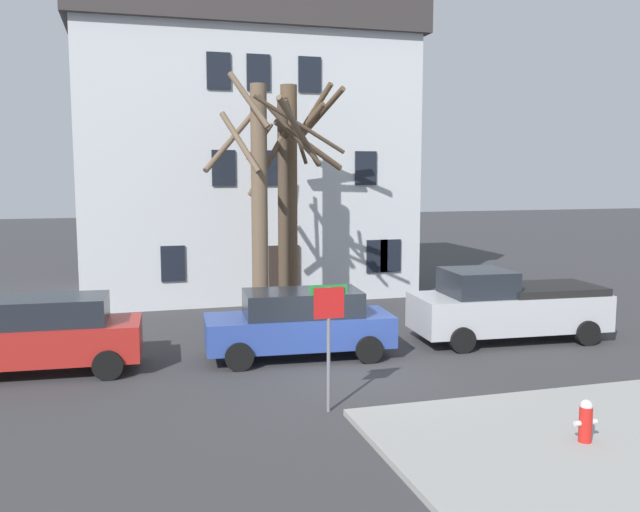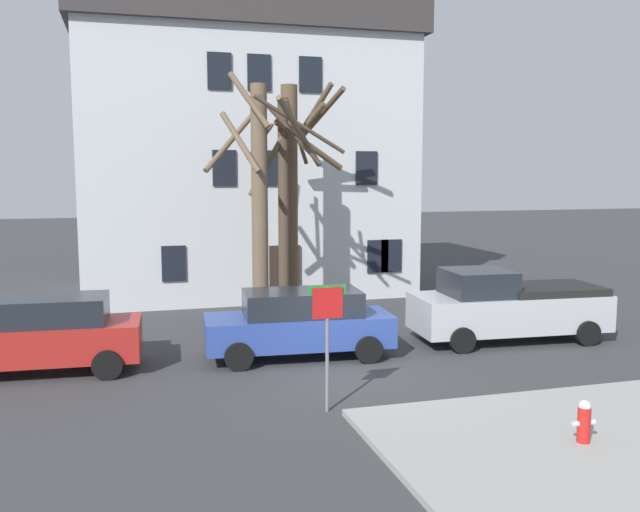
% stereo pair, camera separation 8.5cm
% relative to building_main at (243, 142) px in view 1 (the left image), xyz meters
% --- Properties ---
extents(ground_plane, '(120.00, 120.00, 0.00)m').
position_rel_building_main_xyz_m(ground_plane, '(0.42, -12.13, -5.81)').
color(ground_plane, '#38383A').
extents(building_main, '(12.56, 7.32, 11.44)m').
position_rel_building_main_xyz_m(building_main, '(0.00, 0.00, 0.00)').
color(building_main, silver).
rests_on(building_main, ground_plane).
extents(tree_bare_near, '(3.57, 3.57, 7.46)m').
position_rel_building_main_xyz_m(tree_bare_near, '(-0.73, -7.06, -1.86)').
color(tree_bare_near, brown).
rests_on(tree_bare_near, ground_plane).
extents(tree_bare_mid, '(2.74, 2.72, 6.82)m').
position_rel_building_main_xyz_m(tree_bare_mid, '(0.06, -6.81, -2.05)').
color(tree_bare_mid, '#4C3D2D').
rests_on(tree_bare_mid, ground_plane).
extents(tree_bare_far, '(2.42, 3.11, 7.43)m').
position_rel_building_main_xyz_m(tree_bare_far, '(0.58, -5.75, -1.79)').
color(tree_bare_far, brown).
rests_on(tree_bare_far, ground_plane).
extents(car_red_wagon, '(4.50, 2.17, 1.79)m').
position_rel_building_main_xyz_m(car_red_wagon, '(-6.42, -10.05, -4.88)').
color(car_red_wagon, '#AD231E').
rests_on(car_red_wagon, ground_plane).
extents(car_blue_wagon, '(4.77, 2.21, 1.71)m').
position_rel_building_main_xyz_m(car_blue_wagon, '(-0.38, -10.38, -4.92)').
color(car_blue_wagon, '#2D4799').
rests_on(car_blue_wagon, ground_plane).
extents(pickup_truck_silver, '(5.44, 2.48, 2.01)m').
position_rel_building_main_xyz_m(pickup_truck_silver, '(5.58, -10.24, -4.84)').
color(pickup_truck_silver, '#B7BABF').
rests_on(pickup_truck_silver, ground_plane).
extents(fire_hydrant, '(0.42, 0.22, 0.73)m').
position_rel_building_main_xyz_m(fire_hydrant, '(2.82, -17.26, -5.31)').
color(fire_hydrant, red).
rests_on(fire_hydrant, sidewalk_slab).
extents(street_sign_pole, '(0.76, 0.07, 2.50)m').
position_rel_building_main_xyz_m(street_sign_pole, '(-0.82, -14.34, -4.05)').
color(street_sign_pole, slate).
rests_on(street_sign_pole, ground_plane).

